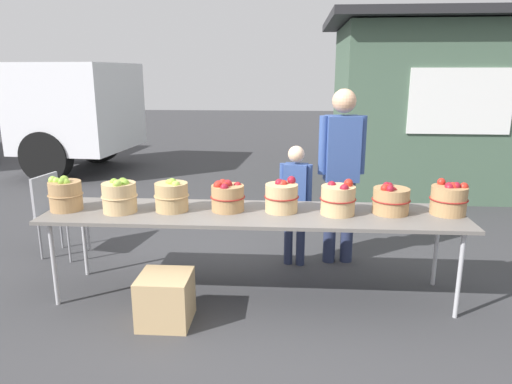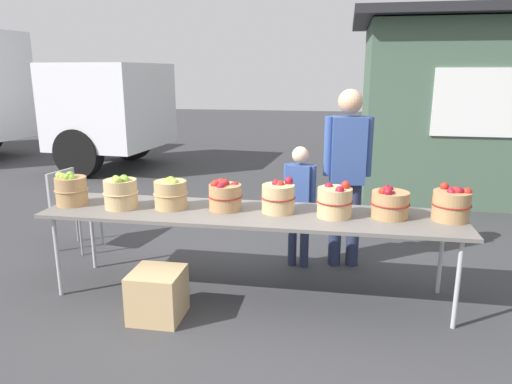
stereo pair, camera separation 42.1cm
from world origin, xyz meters
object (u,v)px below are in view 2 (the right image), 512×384
Objects in this scene: apple_basket_red_0 at (225,196)px; apple_basket_red_3 at (390,203)px; apple_basket_red_1 at (278,197)px; folding_chair at (71,203)px; apple_basket_red_2 at (335,201)px; vendor_adult at (347,165)px; market_table at (250,216)px; apple_basket_red_4 at (451,204)px; apple_basket_green_0 at (71,189)px; child_customer at (299,197)px; apple_basket_green_1 at (121,193)px; apple_basket_green_2 at (171,194)px; produce_crate at (158,294)px.

apple_basket_red_3 is at bearing 0.51° from apple_basket_red_0.
folding_chair is at bearing 162.56° from apple_basket_red_1.
vendor_adult is at bearing 82.56° from apple_basket_red_2.
market_table is 1.15m from apple_basket_red_3.
apple_basket_red_1 is at bearing 174.20° from apple_basket_red_2.
apple_basket_red_4 is 0.36× the size of folding_chair.
market_table is 11.90× the size of apple_basket_red_1.
apple_basket_red_4 is at bearing 0.66° from apple_basket_red_0.
child_customer is at bearing 20.33° from apple_basket_green_0.
apple_basket_red_1 is at bearing 2.57° from apple_basket_green_0.
child_customer reaches higher than apple_basket_red_0.
apple_basket_green_1 reaches higher than apple_basket_red_0.
apple_basket_red_3 is (0.91, 0.01, -0.01)m from apple_basket_red_1.
vendor_adult reaches higher than child_customer.
apple_basket_green_0 is at bearing 29.83° from child_customer.
apple_basket_red_4 is at bearing 2.58° from apple_basket_green_1.
vendor_adult is at bearing 24.04° from apple_basket_green_1.
market_table is 11.06× the size of apple_basket_red_3.
apple_basket_red_4 is (2.31, 0.06, 0.00)m from apple_basket_green_2.
vendor_adult is 1.44× the size of child_customer.
apple_basket_red_2 is 0.25× the size of child_customer.
produce_crate is at bearing -165.40° from apple_basket_red_4.
apple_basket_green_0 is at bearing -178.15° from apple_basket_red_3.
apple_basket_red_1 is (0.46, 0.01, 0.00)m from apple_basket_red_0.
child_customer is at bearing 26.94° from apple_basket_green_1.
apple_basket_green_1 is at bearing 135.74° from produce_crate.
child_customer is at bearing 50.47° from produce_crate.
apple_basket_green_0 is 2.55m from vendor_adult.
apple_basket_green_1 is at bearing -3.07° from apple_basket_green_0.
apple_basket_red_2 is 0.44m from apple_basket_red_3.
folding_chair is at bearing 159.65° from market_table.
apple_basket_red_3 is 0.26× the size of child_customer.
produce_crate is at bearing 59.97° from child_customer.
apple_basket_red_3 is at bearing 1.46° from apple_basket_green_2.
folding_chair is at bearing 169.00° from apple_basket_red_4.
apple_basket_green_2 is 0.93m from apple_basket_red_1.
apple_basket_green_2 is 1.01× the size of apple_basket_red_1.
vendor_adult reaches higher than apple_basket_red_2.
apple_basket_red_3 is at bearing 6.96° from apple_basket_red_2.
apple_basket_red_1 is at bearing 11.51° from market_table.
child_customer reaches higher than market_table.
apple_basket_green_0 is 1.28m from produce_crate.
apple_basket_green_0 reaches higher than market_table.
apple_basket_green_1 is at bearing -119.84° from folding_chair.
produce_crate is (-1.01, -1.22, -0.52)m from child_customer.
apple_basket_green_1 is (-1.12, -0.06, 0.17)m from market_table.
apple_basket_green_2 is (-0.70, 0.01, 0.16)m from market_table.
child_customer is (0.13, 0.65, -0.16)m from apple_basket_red_1.
apple_basket_red_1 is at bearing 88.35° from child_customer.
child_customer is (1.48, 0.75, -0.17)m from apple_basket_green_1.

